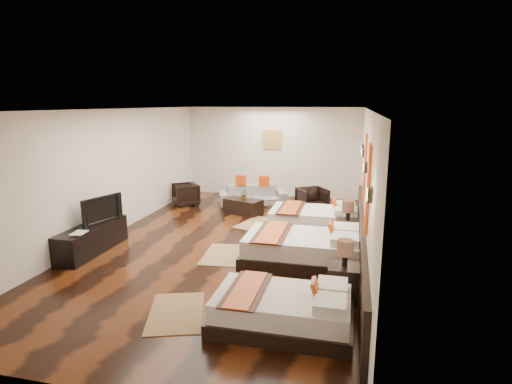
% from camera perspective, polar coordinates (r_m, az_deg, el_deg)
% --- Properties ---
extents(floor, '(5.50, 9.50, 0.01)m').
position_cam_1_polar(floor, '(8.87, -3.78, -7.06)').
color(floor, black).
rests_on(floor, ground).
extents(ceiling, '(5.50, 9.50, 0.01)m').
position_cam_1_polar(ceiling, '(8.37, -4.06, 11.35)').
color(ceiling, white).
rests_on(ceiling, floor).
extents(back_wall, '(5.50, 0.01, 2.80)m').
position_cam_1_polar(back_wall, '(13.07, 2.26, 5.52)').
color(back_wall, silver).
rests_on(back_wall, floor).
extents(left_wall, '(0.01, 9.50, 2.80)m').
position_cam_1_polar(left_wall, '(9.68, -19.69, 2.44)').
color(left_wall, silver).
rests_on(left_wall, floor).
extents(right_wall, '(0.01, 9.50, 2.80)m').
position_cam_1_polar(right_wall, '(8.14, 14.92, 1.02)').
color(right_wall, silver).
rests_on(right_wall, floor).
extents(headboard_panel, '(0.08, 6.60, 0.90)m').
position_cam_1_polar(headboard_panel, '(7.61, 14.36, -7.15)').
color(headboard_panel, black).
rests_on(headboard_panel, floor).
extents(bed_near, '(1.85, 1.16, 0.71)m').
position_cam_1_polar(bed_near, '(5.69, 3.86, -15.92)').
color(bed_near, black).
rests_on(bed_near, floor).
extents(bed_mid, '(2.20, 1.38, 0.84)m').
position_cam_1_polar(bed_mid, '(7.74, 6.72, -7.79)').
color(bed_mid, black).
rests_on(bed_mid, floor).
extents(bed_far, '(2.06, 1.29, 0.79)m').
position_cam_1_polar(bed_far, '(9.69, 8.14, -3.80)').
color(bed_far, black).
rests_on(bed_far, floor).
extents(nightstand_a, '(0.47, 0.47, 0.93)m').
position_cam_1_polar(nightstand_a, '(6.52, 12.07, -11.56)').
color(nightstand_a, black).
rests_on(nightstand_a, floor).
extents(nightstand_b, '(0.48, 0.48, 0.95)m').
position_cam_1_polar(nightstand_b, '(8.88, 12.50, -5.05)').
color(nightstand_b, black).
rests_on(nightstand_b, floor).
extents(jute_mat_near, '(1.09, 1.37, 0.01)m').
position_cam_1_polar(jute_mat_near, '(6.21, -10.99, -16.05)').
color(jute_mat_near, olive).
rests_on(jute_mat_near, floor).
extents(jute_mat_mid, '(0.85, 1.26, 0.01)m').
position_cam_1_polar(jute_mat_mid, '(8.21, -4.50, -8.63)').
color(jute_mat_mid, olive).
rests_on(jute_mat_mid, floor).
extents(jute_mat_far, '(1.06, 1.36, 0.01)m').
position_cam_1_polar(jute_mat_far, '(10.22, 0.24, -4.37)').
color(jute_mat_far, olive).
rests_on(jute_mat_far, floor).
extents(tv_console, '(0.50, 1.80, 0.55)m').
position_cam_1_polar(tv_console, '(8.89, -21.73, -6.01)').
color(tv_console, black).
rests_on(tv_console, floor).
extents(tv, '(0.40, 0.95, 0.55)m').
position_cam_1_polar(tv, '(8.90, -20.87, -2.23)').
color(tv, black).
rests_on(tv, tv_console).
extents(book, '(0.27, 0.34, 0.03)m').
position_cam_1_polar(book, '(8.38, -24.04, -5.22)').
color(book, black).
rests_on(book, tv_console).
extents(figurine, '(0.41, 0.41, 0.34)m').
position_cam_1_polar(figurine, '(9.35, -19.41, -2.12)').
color(figurine, brown).
rests_on(figurine, tv_console).
extents(sofa, '(2.07, 1.38, 0.56)m').
position_cam_1_polar(sofa, '(12.06, -0.48, -0.43)').
color(sofa, gray).
rests_on(sofa, floor).
extents(armchair_left, '(0.97, 0.97, 0.64)m').
position_cam_1_polar(armchair_left, '(12.16, -9.73, -0.31)').
color(armchair_left, black).
rests_on(armchair_left, floor).
extents(armchair_right, '(1.00, 1.01, 0.67)m').
position_cam_1_polar(armchair_right, '(11.34, 7.78, -1.09)').
color(armchair_right, black).
rests_on(armchair_right, floor).
extents(coffee_table, '(1.11, 0.80, 0.40)m').
position_cam_1_polar(coffee_table, '(11.09, -1.77, -2.00)').
color(coffee_table, black).
rests_on(coffee_table, floor).
extents(table_plant, '(0.30, 0.28, 0.27)m').
position_cam_1_polar(table_plant, '(11.00, -1.64, -0.31)').
color(table_plant, '#2E591D').
rests_on(table_plant, coffee_table).
extents(orange_panel_a, '(0.04, 0.40, 1.30)m').
position_cam_1_polar(orange_panel_a, '(6.22, 15.28, 0.43)').
color(orange_panel_a, '#D86014').
rests_on(orange_panel_a, right_wall).
extents(orange_panel_b, '(0.04, 0.40, 1.30)m').
position_cam_1_polar(orange_panel_b, '(8.38, 14.85, 3.42)').
color(orange_panel_b, '#D86014').
rests_on(orange_panel_b, right_wall).
extents(sconce_near, '(0.07, 0.12, 0.18)m').
position_cam_1_polar(sconce_near, '(5.11, 15.44, -0.36)').
color(sconce_near, black).
rests_on(sconce_near, right_wall).
extents(sconce_mid, '(0.07, 0.12, 0.18)m').
position_cam_1_polar(sconce_mid, '(7.27, 14.90, 3.32)').
color(sconce_mid, black).
rests_on(sconce_mid, right_wall).
extents(sconce_far, '(0.07, 0.12, 0.18)m').
position_cam_1_polar(sconce_far, '(9.45, 14.61, 5.31)').
color(sconce_far, black).
rests_on(sconce_far, right_wall).
extents(sconce_lounge, '(0.07, 0.12, 0.18)m').
position_cam_1_polar(sconce_lounge, '(10.35, 14.52, 5.88)').
color(sconce_lounge, black).
rests_on(sconce_lounge, right_wall).
extents(gold_artwork, '(0.60, 0.04, 0.60)m').
position_cam_1_polar(gold_artwork, '(13.01, 2.26, 7.26)').
color(gold_artwork, '#AD873F').
rests_on(gold_artwork, back_wall).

